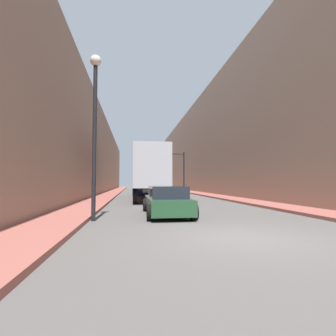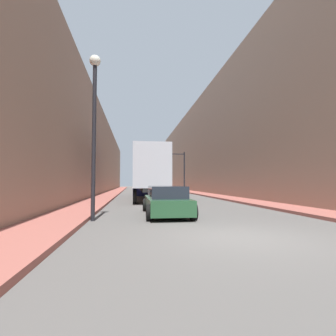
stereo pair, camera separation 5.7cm
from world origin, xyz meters
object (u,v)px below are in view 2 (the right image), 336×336
(semi_truck, at_px, (147,173))
(sedan_car, at_px, (166,201))
(street_lamp, at_px, (94,113))
(traffic_signal_gantry, at_px, (171,164))

(semi_truck, distance_m, sedan_car, 12.11)
(semi_truck, height_order, street_lamp, street_lamp)
(semi_truck, distance_m, traffic_signal_gantry, 13.81)
(street_lamp, bearing_deg, sedan_car, 25.37)
(sedan_car, bearing_deg, street_lamp, -154.63)
(traffic_signal_gantry, distance_m, street_lamp, 27.37)
(traffic_signal_gantry, bearing_deg, street_lamp, -104.72)
(sedan_car, xyz_separation_m, traffic_signal_gantry, (3.92, 25.03, 3.50))
(sedan_car, relative_size, traffic_signal_gantry, 0.65)
(traffic_signal_gantry, height_order, street_lamp, street_lamp)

